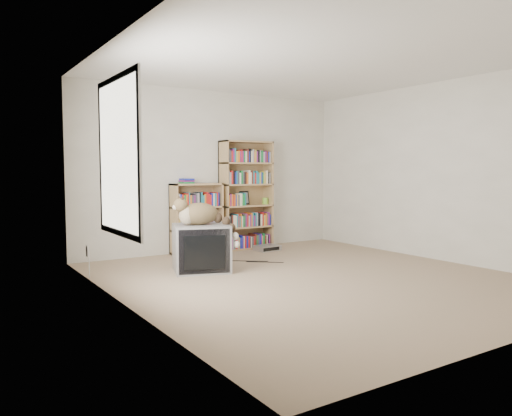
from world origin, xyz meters
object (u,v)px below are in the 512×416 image
cat (204,217)px  dvd_player (267,248)px  bookcase_short (196,221)px  bookcase_tall (246,198)px  crt_tv (201,248)px

cat → dvd_player: bearing=34.1°
cat → bookcase_short: bearing=72.2°
bookcase_tall → bookcase_short: size_ratio=1.62×
cat → dvd_player: size_ratio=1.98×
dvd_player → cat: bearing=-154.8°
bookcase_short → dvd_player: bookcase_short is taller
cat → dvd_player: 1.92m
bookcase_tall → dvd_player: size_ratio=4.63×
bookcase_tall → bookcase_short: bookcase_tall is taller
bookcase_tall → bookcase_short: bearing=180.0°
bookcase_tall → dvd_player: bearing=-67.6°
bookcase_tall → dvd_player: 0.89m
bookcase_tall → bookcase_short: (-0.89, 0.00, -0.33)m
crt_tv → bookcase_short: 1.37m
crt_tv → dvd_player: size_ratio=2.23×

